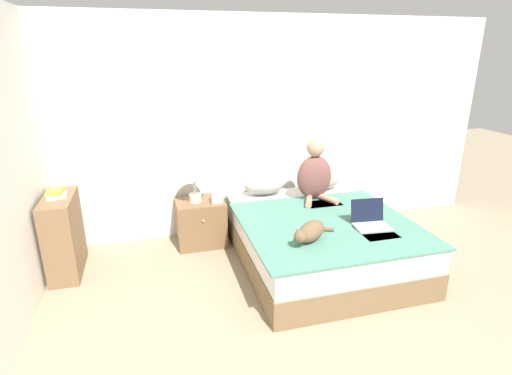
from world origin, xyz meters
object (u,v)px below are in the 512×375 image
Objects in this scene: person_sitting at (315,174)px; tissue_box at (217,197)px; nightstand at (201,222)px; bed at (319,239)px; table_lamp at (194,170)px; pillow_far at (321,180)px; bookshelf at (64,235)px; book_stack_top at (56,194)px; pillow_near at (264,185)px; cat_tabby at (310,232)px; laptop_open at (370,221)px.

person_sitting is 5.02× the size of tissue_box.
nightstand is 3.89× the size of tissue_box.
tissue_box is at bearing 145.27° from bed.
table_lamp reaches higher than nightstand.
pillow_far is 0.44m from person_sitting.
bookshelf is (-1.41, -0.27, 0.14)m from nightstand.
bed is at bearing -34.73° from tissue_box.
book_stack_top is (-1.41, -0.27, 0.58)m from nightstand.
bed is 1.38m from nightstand.
table_lamp is 0.40m from tissue_box.
nightstand is (-0.78, -0.06, -0.36)m from pillow_near.
cat_tabby is 3.57× the size of tissue_box.
book_stack_top is at bearing -171.55° from pillow_near.
bookshelf reaches higher than pillow_near.
laptop_open is 0.66× the size of nightstand.
bookshelf reaches higher than cat_tabby.
book_stack_top reaches higher than tissue_box.
table_lamp is at bearing -161.07° from nightstand.
book_stack_top reaches higher than cat_tabby.
laptop_open is 0.44× the size of bookshelf.
bed is at bearing -162.21° from cat_tabby.
book_stack_top reaches higher than bed.
nightstand is at bearing 10.94° from bookshelf.
book_stack_top reaches higher than bookshelf.
person_sitting is at bearing 110.80° from laptop_open.
person_sitting is at bearing -32.39° from pillow_near.
bookshelf is at bearing -173.53° from pillow_far.
laptop_open is 2.58× the size of tissue_box.
bookshelf is at bearing -173.22° from tissue_box.
pillow_near is 1.39m from laptop_open.
cat_tabby is 1.34m from tissue_box.
laptop_open is (0.70, 0.15, -0.04)m from cat_tabby.
bookshelf reaches higher than bed.
pillow_near reaches higher than nightstand.
cat_tabby is at bearing -162.53° from laptop_open.
cat_tabby is 2.46m from book_stack_top.
person_sitting is 1.29× the size of nightstand.
bed is 0.97m from pillow_far.
bed is 2.61m from bookshelf.
table_lamp is at bearing -174.67° from pillow_near.
nightstand is at bearing -177.73° from pillow_far.
cat_tabby is at bearing -24.03° from book_stack_top.
cat_tabby is at bearing -23.94° from bookshelf.
book_stack_top is at bearing -173.66° from pillow_far.
book_stack_top is (-2.19, -0.33, 0.22)m from pillow_near.
laptop_open is 1.94m from table_lamp.
bed is 2.67m from book_stack_top.
person_sitting is 1.41× the size of cat_tabby.
bed is 4.08× the size of pillow_far.
bed is 3.95× the size of table_lamp.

